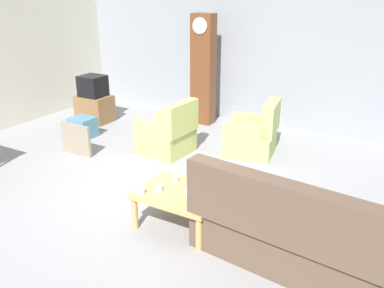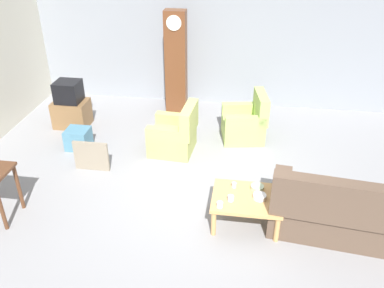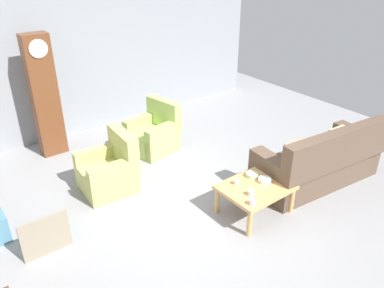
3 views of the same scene
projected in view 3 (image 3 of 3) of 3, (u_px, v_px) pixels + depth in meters
The scene contains 13 objects.
ground_plane at pixel (193, 210), 5.64m from camera, with size 10.40×10.40×0.00m, color gray.
garage_door_wall at pixel (79, 52), 7.43m from camera, with size 8.40×0.16×3.20m, color gray.
couch_floral at pixel (319, 163), 6.13m from camera, with size 2.18×1.11×1.04m.
armchair_olive_near at pixel (109, 172), 5.99m from camera, with size 0.84×0.81×0.92m.
armchair_olive_far at pixel (154, 135), 7.15m from camera, with size 0.91×0.89×0.92m.
coffee_table_wood at pixel (255, 190), 5.42m from camera, with size 0.96×0.76×0.44m.
grandfather_clock at pixel (45, 97), 6.69m from camera, with size 0.44×0.30×2.17m.
framed_picture_leaning at pixel (46, 236), 4.74m from camera, with size 0.60×0.05×0.53m, color gray.
cup_white_porcelain at pixel (252, 202), 4.99m from camera, with size 0.09×0.09×0.08m, color white.
cup_blue_rimmed at pixel (251, 193), 5.17m from camera, with size 0.09×0.09×0.08m, color silver.
cup_cream_tall at pixel (236, 182), 5.41m from camera, with size 0.07×0.07×0.08m, color beige.
bowl_white_stacked at pixel (265, 180), 5.47m from camera, with size 0.18×0.18×0.06m, color white.
bowl_shallow_green at pixel (252, 175), 5.60m from camera, with size 0.19×0.19×0.06m, color #B2C69E.
Camera 3 is at (-2.79, -3.60, 3.46)m, focal length 36.14 mm.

